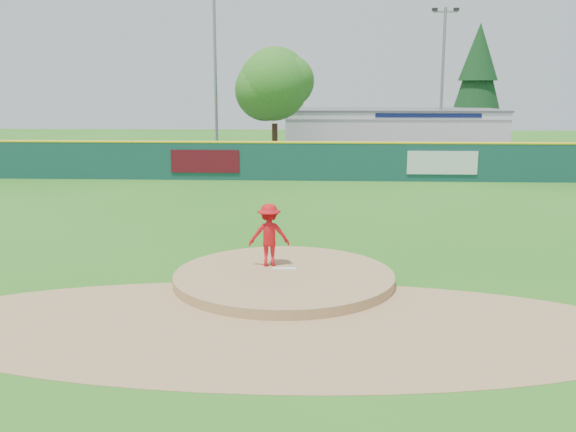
{
  "coord_description": "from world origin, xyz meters",
  "views": [
    {
      "loc": [
        0.88,
        -15.39,
        4.78
      ],
      "look_at": [
        0.0,
        2.0,
        1.3
      ],
      "focal_mm": 40.0,
      "sensor_mm": 36.0,
      "label": 1
    }
  ],
  "objects_px": {
    "pool_building_grp": "(391,132)",
    "playground_slide": "(68,156)",
    "deciduous_tree": "(275,92)",
    "conifer_tree": "(478,78)",
    "light_pole_right": "(442,76)",
    "light_pole_left": "(215,68)",
    "van": "(278,160)",
    "pitcher": "(269,235)"
  },
  "relations": [
    {
      "from": "van",
      "to": "light_pole_right",
      "type": "relative_size",
      "value": 0.45
    },
    {
      "from": "pitcher",
      "to": "light_pole_left",
      "type": "xyz_separation_m",
      "value": [
        -5.58,
        26.32,
        4.99
      ]
    },
    {
      "from": "pool_building_grp",
      "to": "light_pole_right",
      "type": "bearing_deg",
      "value": -44.95
    },
    {
      "from": "pitcher",
      "to": "light_pole_right",
      "type": "bearing_deg",
      "value": -115.95
    },
    {
      "from": "van",
      "to": "playground_slide",
      "type": "xyz_separation_m",
      "value": [
        -12.97,
        1.27,
        0.03
      ]
    },
    {
      "from": "pitcher",
      "to": "pool_building_grp",
      "type": "distance_m",
      "value": 31.97
    },
    {
      "from": "light_pole_left",
      "to": "playground_slide",
      "type": "bearing_deg",
      "value": -155.88
    },
    {
      "from": "playground_slide",
      "to": "deciduous_tree",
      "type": "height_order",
      "value": "deciduous_tree"
    },
    {
      "from": "pitcher",
      "to": "conifer_tree",
      "type": "height_order",
      "value": "conifer_tree"
    },
    {
      "from": "pitcher",
      "to": "light_pole_right",
      "type": "height_order",
      "value": "light_pole_right"
    },
    {
      "from": "deciduous_tree",
      "to": "light_pole_left",
      "type": "relative_size",
      "value": 0.67
    },
    {
      "from": "conifer_tree",
      "to": "light_pole_right",
      "type": "distance_m",
      "value": 8.06
    },
    {
      "from": "playground_slide",
      "to": "pitcher",
      "type": "bearing_deg",
      "value": -57.8
    },
    {
      "from": "pitcher",
      "to": "deciduous_tree",
      "type": "bearing_deg",
      "value": -93.84
    },
    {
      "from": "pool_building_grp",
      "to": "playground_slide",
      "type": "xyz_separation_m",
      "value": [
        -20.58,
        -8.84,
        -0.99
      ]
    },
    {
      "from": "pool_building_grp",
      "to": "deciduous_tree",
      "type": "xyz_separation_m",
      "value": [
        -8.0,
        -6.99,
        2.89
      ]
    },
    {
      "from": "deciduous_tree",
      "to": "conifer_tree",
      "type": "height_order",
      "value": "conifer_tree"
    },
    {
      "from": "van",
      "to": "pool_building_grp",
      "type": "distance_m",
      "value": 12.7
    },
    {
      "from": "deciduous_tree",
      "to": "conifer_tree",
      "type": "bearing_deg",
      "value": 36.25
    },
    {
      "from": "deciduous_tree",
      "to": "pool_building_grp",
      "type": "bearing_deg",
      "value": 41.16
    },
    {
      "from": "van",
      "to": "light_pole_right",
      "type": "distance_m",
      "value": 13.68
    },
    {
      "from": "van",
      "to": "conifer_tree",
      "type": "xyz_separation_m",
      "value": [
        14.61,
        14.11,
        4.89
      ]
    },
    {
      "from": "conifer_tree",
      "to": "light_pole_left",
      "type": "bearing_deg",
      "value": -154.65
    },
    {
      "from": "pitcher",
      "to": "light_pole_left",
      "type": "height_order",
      "value": "light_pole_left"
    },
    {
      "from": "conifer_tree",
      "to": "van",
      "type": "bearing_deg",
      "value": -136.0
    },
    {
      "from": "pool_building_grp",
      "to": "deciduous_tree",
      "type": "bearing_deg",
      "value": -138.84
    },
    {
      "from": "van",
      "to": "playground_slide",
      "type": "relative_size",
      "value": 1.88
    },
    {
      "from": "light_pole_right",
      "to": "deciduous_tree",
      "type": "bearing_deg",
      "value": -160.02
    },
    {
      "from": "conifer_tree",
      "to": "light_pole_left",
      "type": "xyz_separation_m",
      "value": [
        -19.0,
        -9.0,
        0.51
      ]
    },
    {
      "from": "playground_slide",
      "to": "light_pole_left",
      "type": "bearing_deg",
      "value": 24.12
    },
    {
      "from": "van",
      "to": "light_pole_left",
      "type": "bearing_deg",
      "value": 31.47
    },
    {
      "from": "van",
      "to": "light_pole_left",
      "type": "height_order",
      "value": "light_pole_left"
    },
    {
      "from": "deciduous_tree",
      "to": "van",
      "type": "bearing_deg",
      "value": -82.94
    },
    {
      "from": "playground_slide",
      "to": "light_pole_right",
      "type": "xyz_separation_m",
      "value": [
        23.58,
        5.84,
        4.87
      ]
    },
    {
      "from": "conifer_tree",
      "to": "light_pole_right",
      "type": "xyz_separation_m",
      "value": [
        -4.0,
        -7.0,
        0.0
      ]
    },
    {
      "from": "playground_slide",
      "to": "pool_building_grp",
      "type": "bearing_deg",
      "value": 23.24
    },
    {
      "from": "pitcher",
      "to": "van",
      "type": "bearing_deg",
      "value": -94.33
    },
    {
      "from": "van",
      "to": "playground_slide",
      "type": "distance_m",
      "value": 13.03
    },
    {
      "from": "pitcher",
      "to": "playground_slide",
      "type": "distance_m",
      "value": 26.57
    },
    {
      "from": "light_pole_left",
      "to": "light_pole_right",
      "type": "xyz_separation_m",
      "value": [
        15.0,
        2.0,
        -0.51
      ]
    },
    {
      "from": "playground_slide",
      "to": "conifer_tree",
      "type": "distance_m",
      "value": 30.81
    },
    {
      "from": "pool_building_grp",
      "to": "light_pole_left",
      "type": "height_order",
      "value": "light_pole_left"
    }
  ]
}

